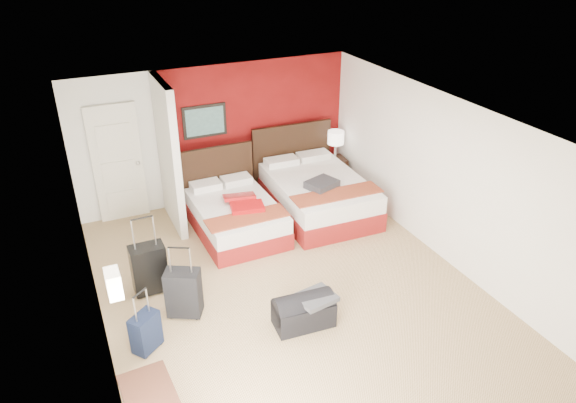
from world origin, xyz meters
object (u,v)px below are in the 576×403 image
nightstand (334,172)px  suitcase_charcoal (184,294)px  bed_left (236,218)px  table_lamp (336,145)px  suitcase_navy (146,334)px  suitcase_black (149,270)px  duffel_bag (304,312)px  red_suitcase_open (243,203)px  bed_right (318,196)px

nightstand → suitcase_charcoal: suitcase_charcoal is taller
bed_left → table_lamp: size_ratio=3.25×
bed_left → suitcase_navy: 2.90m
suitcase_black → suitcase_charcoal: size_ratio=1.08×
duffel_bag → suitcase_black: bearing=141.1°
bed_left → suitcase_charcoal: bearing=-128.6°
red_suitcase_open → nightstand: 2.49m
bed_left → suitcase_black: suitcase_black is taller
red_suitcase_open → suitcase_navy: red_suitcase_open is taller
suitcase_black → suitcase_navy: suitcase_black is taller
suitcase_navy → suitcase_charcoal: bearing=-0.0°
suitcase_charcoal → red_suitcase_open: bearing=76.7°
suitcase_charcoal → duffel_bag: bearing=-3.6°
duffel_bag → bed_left: bearing=94.1°
duffel_bag → red_suitcase_open: bearing=91.8°
suitcase_black → suitcase_navy: size_ratio=1.44×
suitcase_charcoal → suitcase_navy: bearing=-114.3°
bed_right → nightstand: size_ratio=3.79×
bed_left → duffel_bag: (0.00, -2.54, -0.08)m
bed_right → suitcase_charcoal: bearing=-146.5°
bed_left → suitcase_navy: bed_left is taller
red_suitcase_open → nightstand: size_ratio=1.27×
suitcase_black → duffel_bag: suitcase_black is taller
table_lamp → duffel_bag: bearing=-124.3°
red_suitcase_open → suitcase_navy: size_ratio=1.47×
table_lamp → suitcase_charcoal: size_ratio=0.86×
nightstand → table_lamp: (0.00, 0.00, 0.56)m
bed_left → table_lamp: bearing=20.2°
suitcase_charcoal → bed_right: bearing=59.8°
suitcase_black → suitcase_charcoal: bearing=-67.2°
bed_left → nightstand: bearing=20.2°
duffel_bag → table_lamp: bearing=59.7°
bed_left → suitcase_navy: (-1.92, -2.17, -0.03)m
table_lamp → suitcase_black: 4.47m
bed_left → red_suitcase_open: size_ratio=2.52×
bed_left → bed_right: 1.57m
bed_right → duffel_bag: 3.04m
red_suitcase_open → suitcase_navy: bearing=-122.8°
red_suitcase_open → suitcase_black: size_ratio=1.02×
bed_right → suitcase_navy: bearing=-145.4°
bed_left → suitcase_navy: bearing=-132.4°
bed_left → table_lamp: 2.59m
bed_right → nightstand: 1.16m
table_lamp → duffel_bag: (-2.36, -3.45, -0.65)m
bed_right → suitcase_black: (-3.20, -1.08, 0.03)m
suitcase_navy → duffel_bag: size_ratio=0.65×
bed_right → duffel_bag: (-1.56, -2.61, -0.13)m
nightstand → table_lamp: bearing=0.0°
suitcase_navy → duffel_bag: suitcase_navy is taller
red_suitcase_open → table_lamp: bearing=35.5°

